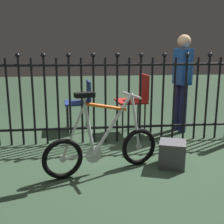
# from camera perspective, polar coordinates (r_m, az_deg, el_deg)

# --- Properties ---
(ground_plane) EXTENTS (20.00, 20.00, 0.00)m
(ground_plane) POSITION_cam_1_polar(r_m,az_deg,el_deg) (3.47, 2.88, -9.64)
(ground_plane) COLOR #2B402C
(iron_fence) EXTENTS (3.99, 0.07, 1.30)m
(iron_fence) POSITION_cam_1_polar(r_m,az_deg,el_deg) (3.97, 0.44, 3.16)
(iron_fence) COLOR black
(iron_fence) RESTS_ON ground
(bicycle) EXTENTS (1.26, 0.52, 0.88)m
(bicycle) POSITION_cam_1_polar(r_m,az_deg,el_deg) (3.10, -1.84, -6.66)
(bicycle) COLOR black
(bicycle) RESTS_ON ground
(chair_red) EXTENTS (0.49, 0.48, 0.90)m
(chair_red) POSITION_cam_1_polar(r_m,az_deg,el_deg) (4.51, 4.81, 3.04)
(chair_red) COLOR black
(chair_red) RESTS_ON ground
(chair_navy) EXTENTS (0.44, 0.43, 0.79)m
(chair_navy) POSITION_cam_1_polar(r_m,az_deg,el_deg) (4.66, -6.02, 2.46)
(chair_navy) COLOR black
(chair_navy) RESTS_ON ground
(person_visitor) EXTENTS (0.23, 0.47, 1.50)m
(person_visitor) POSITION_cam_1_polar(r_m,az_deg,el_deg) (4.60, 13.73, 6.99)
(person_visitor) COLOR #191E3F
(person_visitor) RESTS_ON ground
(display_crate) EXTENTS (0.37, 0.37, 0.29)m
(display_crate) POSITION_cam_1_polar(r_m,az_deg,el_deg) (3.34, 11.82, -8.13)
(display_crate) COLOR #4C4C51
(display_crate) RESTS_ON ground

